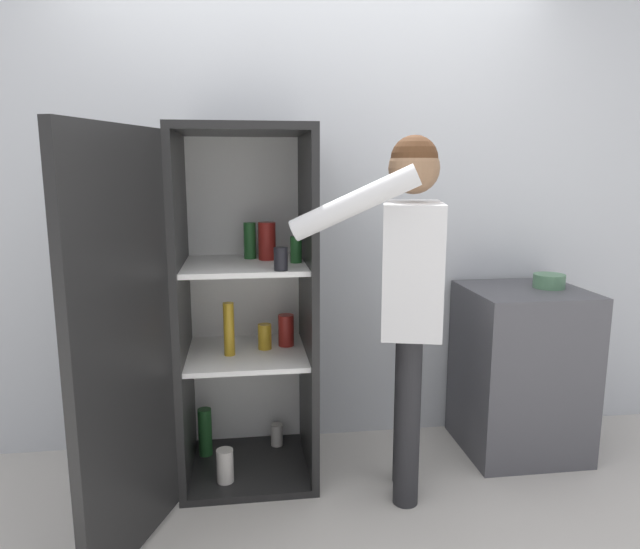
# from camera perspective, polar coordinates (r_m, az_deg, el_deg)

# --- Properties ---
(ground_plane) EXTENTS (12.00, 12.00, 0.00)m
(ground_plane) POSITION_cam_1_polar(r_m,az_deg,el_deg) (2.61, 1.60, -24.92)
(ground_plane) COLOR beige
(wall_back) EXTENTS (7.00, 0.06, 2.55)m
(wall_back) POSITION_cam_1_polar(r_m,az_deg,el_deg) (3.10, -1.24, 6.15)
(wall_back) COLOR silver
(wall_back) RESTS_ON ground_plane
(refrigerator) EXTENTS (0.91, 1.22, 1.71)m
(refrigerator) POSITION_cam_1_polar(r_m,az_deg,el_deg) (2.71, -9.61, -3.87)
(refrigerator) COLOR black
(refrigerator) RESTS_ON ground_plane
(person) EXTENTS (0.74, 0.58, 1.65)m
(person) POSITION_cam_1_polar(r_m,az_deg,el_deg) (2.55, 8.87, -0.15)
(person) COLOR #262628
(person) RESTS_ON ground_plane
(counter) EXTENTS (0.60, 0.57, 0.89)m
(counter) POSITION_cam_1_polar(r_m,az_deg,el_deg) (3.29, 19.42, -9.01)
(counter) COLOR #4C4C51
(counter) RESTS_ON ground_plane
(bowl) EXTENTS (0.16, 0.16, 0.07)m
(bowl) POSITION_cam_1_polar(r_m,az_deg,el_deg) (3.24, 21.93, -0.61)
(bowl) COLOR #517F5B
(bowl) RESTS_ON counter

